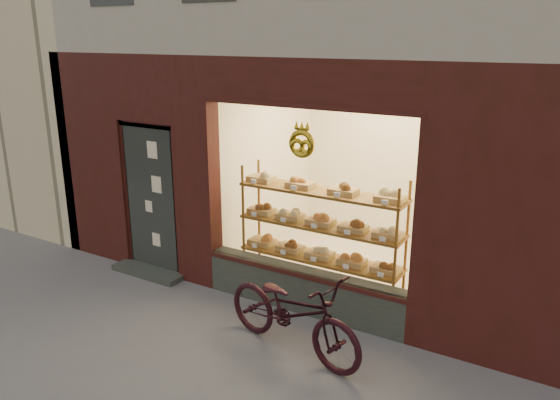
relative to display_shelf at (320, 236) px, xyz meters
The scene contains 3 objects.
ground 2.73m from the display_shelf, 100.01° to the right, with size 90.00×90.00×0.00m, color slate.
display_shelf is the anchor object (origin of this frame).
bicycle 1.41m from the display_shelf, 75.38° to the right, with size 0.64×1.82×0.96m, color black.
Camera 1 is at (3.39, -3.35, 3.34)m, focal length 35.00 mm.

